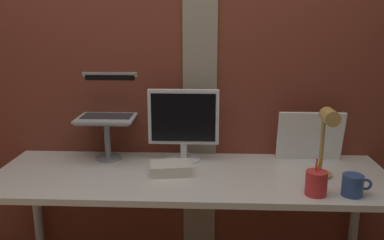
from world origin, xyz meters
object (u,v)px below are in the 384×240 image
(laptop, at_px, (109,105))
(coffee_mug, at_px, (353,185))
(whiteboard_panel, at_px, (310,136))
(pen_cup, at_px, (316,183))
(desk_lamp, at_px, (326,136))
(monitor, at_px, (184,121))

(laptop, height_order, coffee_mug, laptop)
(whiteboard_panel, height_order, coffee_mug, whiteboard_panel)
(pen_cup, bearing_deg, desk_lamp, 66.31)
(whiteboard_panel, distance_m, coffee_mug, 0.47)
(laptop, xyz_separation_m, whiteboard_panel, (1.09, -0.04, -0.15))
(monitor, height_order, coffee_mug, monitor)
(monitor, relative_size, laptop, 1.27)
(laptop, xyz_separation_m, desk_lamp, (1.09, -0.33, -0.07))
(monitor, distance_m, coffee_mug, 0.89)
(whiteboard_panel, relative_size, coffee_mug, 2.70)
(laptop, relative_size, coffee_mug, 2.36)
(pen_cup, bearing_deg, laptop, 154.13)
(monitor, height_order, pen_cup, monitor)
(whiteboard_panel, height_order, pen_cup, whiteboard_panel)
(monitor, bearing_deg, whiteboard_panel, 2.44)
(laptop, distance_m, pen_cup, 1.16)
(desk_lamp, bearing_deg, laptop, 163.38)
(laptop, xyz_separation_m, coffee_mug, (1.18, -0.49, -0.24))
(monitor, distance_m, laptop, 0.43)
(monitor, xyz_separation_m, laptop, (-0.41, 0.07, 0.07))
(desk_lamp, bearing_deg, pen_cup, -113.69)
(laptop, height_order, whiteboard_panel, laptop)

